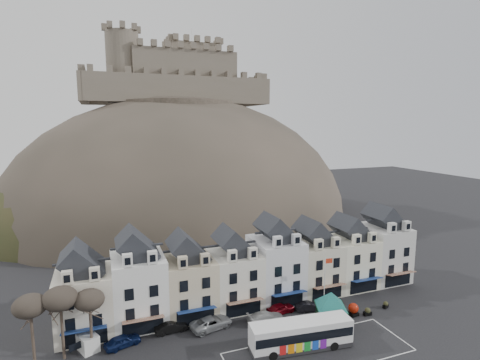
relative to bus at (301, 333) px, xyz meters
name	(u,v)px	position (x,y,z in m)	size (l,w,h in m)	color
coach_bay_markings	(319,352)	(1.68, -1.41, -1.93)	(22.00, 7.50, 0.01)	silver
townhouse_terrace	(256,267)	(-0.18, 13.31, 3.37)	(54.40, 9.35, 11.80)	#F0E6D0
castle_hill	(186,217)	(0.93, 66.29, -1.82)	(100.00, 76.00, 68.00)	#38332B
castle	(175,75)	(0.18, 73.28, 38.27)	(50.20, 22.20, 22.00)	#675E4F
tree_left_far	(30,307)	(-29.32, 7.84, 4.97)	(3.61, 3.61, 8.24)	#3A2F25
tree_left_mid	(60,299)	(-26.32, 7.84, 5.32)	(3.78, 3.78, 8.64)	#3A2F25
tree_left_near	(89,300)	(-23.32, 7.84, 4.63)	(3.43, 3.43, 7.84)	#3A2F25
bus	(301,333)	(0.00, 0.00, 0.00)	(12.58, 4.22, 3.48)	#262628
bus_shelter	(331,300)	(6.10, 2.91, 1.81)	(7.05, 7.05, 4.81)	black
red_buoy	(353,309)	(10.83, 4.27, -1.03)	(1.42, 1.42, 1.76)	black
flagpole	(325,280)	(7.77, 6.83, 2.66)	(1.16, 0.18, 8.03)	silver
white_van	(85,340)	(-24.17, 9.34, -0.94)	(3.49, 4.68, 1.96)	silver
planter_west	(386,305)	(16.60, 4.34, -1.46)	(1.09, 0.83, 0.98)	black
planter_east	(368,312)	(12.68, 3.51, -1.39)	(1.15, 0.78, 1.12)	black
car_navy	(123,341)	(-19.91, 7.89, -1.19)	(1.74, 4.32, 1.47)	#0C1840
car_black	(171,327)	(-13.85, 9.01, -1.23)	(1.48, 4.25, 1.40)	black
car_silver	(211,323)	(-8.76, 8.02, -1.14)	(2.59, 5.54, 1.56)	gray
car_white	(266,317)	(-1.46, 6.84, -1.19)	(2.07, 5.09, 1.48)	#B8B8B8
car_maroon	(281,308)	(1.55, 8.37, -1.20)	(1.71, 4.26, 1.45)	#5F050D
car_charcoal	(309,306)	(5.68, 7.57, -1.29)	(1.35, 3.89, 1.28)	black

